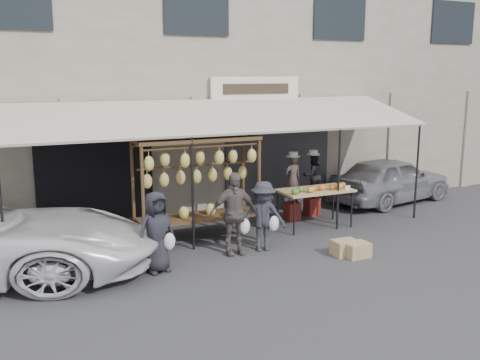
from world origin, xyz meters
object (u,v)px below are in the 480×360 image
object	(u,v)px
vendor_right	(313,175)
customer_right	(263,216)
vendor_left	(293,179)
crate_near_a	(345,248)
customer_mid	(234,214)
sedan	(391,179)
customer_left	(156,232)
produce_table	(316,191)
crate_near_b	(357,250)
crate_far	(145,262)
banana_rack	(197,170)

from	to	relation	value
vendor_right	customer_right	world-z (taller)	vendor_right
vendor_left	crate_near_a	bearing A→B (deg)	78.51
customer_mid	sedan	distance (m)	6.15
sedan	customer_right	bearing A→B (deg)	102.56
customer_mid	customer_left	bearing A→B (deg)	-163.84
vendor_left	customer_right	world-z (taller)	vendor_left
sedan	produce_table	bearing A→B (deg)	100.47
crate_near_b	customer_left	bearing A→B (deg)	166.86
vendor_right	crate_near_b	xyz separation A→B (m)	(-0.92, -3.08, -0.88)
vendor_right	customer_right	bearing A→B (deg)	40.81
vendor_left	customer_left	distance (m)	4.45
crate_far	vendor_right	bearing A→B (deg)	22.62
vendor_left	customer_mid	distance (m)	2.88
vendor_left	customer_right	xyz separation A→B (m)	(-1.70, -1.75, -0.32)
crate_near_a	customer_mid	bearing A→B (deg)	153.31
vendor_right	sedan	size ratio (longest dim) A/B	0.30
produce_table	customer_right	xyz separation A→B (m)	(-1.86, -0.95, -0.17)
produce_table	customer_mid	size ratio (longest dim) A/B	1.03
vendor_right	crate_near_a	world-z (taller)	vendor_right
vendor_left	crate_far	xyz separation A→B (m)	(-4.14, -1.81, -0.89)
banana_rack	crate_near_b	xyz separation A→B (m)	(2.48, -2.16, -1.42)
banana_rack	vendor_right	world-z (taller)	banana_rack
customer_right	crate_near_a	xyz separation A→B (m)	(1.34, -0.93, -0.56)
banana_rack	crate_near_b	world-z (taller)	banana_rack
vendor_left	crate_far	world-z (taller)	vendor_left
vendor_right	crate_near_a	size ratio (longest dim) A/B	2.28
customer_mid	crate_far	distance (m)	1.95
banana_rack	customer_mid	xyz separation A→B (m)	(0.38, -0.97, -0.74)
crate_far	sedan	size ratio (longest dim) A/B	0.12
customer_left	customer_mid	bearing A→B (deg)	-2.19
customer_mid	crate_near_b	xyz separation A→B (m)	(2.10, -1.18, -0.68)
banana_rack	produce_table	size ratio (longest dim) A/B	1.53
banana_rack	customer_mid	bearing A→B (deg)	-68.61
crate_near_a	customer_right	bearing A→B (deg)	145.22
banana_rack	crate_near_a	distance (m)	3.37
vendor_left	sedan	world-z (taller)	vendor_left
banana_rack	vendor_right	size ratio (longest dim) A/B	2.30
customer_right	crate_near_b	bearing A→B (deg)	-24.00
banana_rack	produce_table	xyz separation A→B (m)	(2.87, -0.08, -0.69)
crate_near_a	customer_left	bearing A→B (deg)	169.35
vendor_left	crate_near_b	bearing A→B (deg)	81.65
customer_mid	sedan	size ratio (longest dim) A/B	0.44
vendor_left	customer_left	size ratio (longest dim) A/B	0.79
crate_far	customer_right	bearing A→B (deg)	1.43
customer_right	produce_table	bearing A→B (deg)	40.46
crate_near_b	sedan	distance (m)	4.98
produce_table	customer_right	bearing A→B (deg)	-152.92
banana_rack	vendor_left	bearing A→B (deg)	14.81
vendor_left	crate_near_a	world-z (taller)	vendor_left
vendor_left	customer_mid	bearing A→B (deg)	32.11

